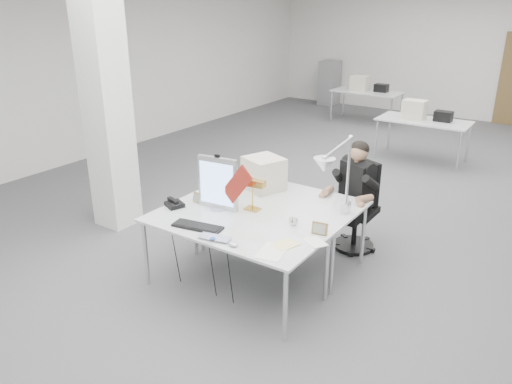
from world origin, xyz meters
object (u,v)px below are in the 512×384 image
beige_monitor (264,174)px  desk_main (233,226)px  monitor (218,183)px  seated_person (357,179)px  office_chair (357,204)px  architect_lamp (337,180)px  laptop (213,240)px  bankers_lamp (252,196)px  desk_phone (175,205)px

beige_monitor → desk_main: bearing=-52.5°
monitor → seated_person: bearing=45.6°
office_chair → architect_lamp: (0.17, -0.95, 0.62)m
beige_monitor → architect_lamp: size_ratio=0.46×
laptop → architect_lamp: (0.73, 1.02, 0.42)m
desk_main → laptop: 0.39m
laptop → beige_monitor: size_ratio=0.76×
laptop → bankers_lamp: size_ratio=0.96×
beige_monitor → architect_lamp: architect_lamp is taller
desk_main → office_chair: bearing=68.9°
desk_phone → beige_monitor: 1.10m
desk_main → bankers_lamp: bearing=97.9°
desk_phone → architect_lamp: (1.57, 0.61, 0.41)m
desk_main → bankers_lamp: (-0.06, 0.42, 0.17)m
office_chair → laptop: size_ratio=3.77×
monitor → beige_monitor: 0.75m
office_chair → seated_person: 0.33m
desk_main → seated_person: 1.66m
desk_main → seated_person: size_ratio=2.16×
desk_main → architect_lamp: (0.78, 0.64, 0.45)m
architect_lamp → office_chair: bearing=86.0°
seated_person → architect_lamp: size_ratio=0.96×
desk_phone → monitor: bearing=52.0°
seated_person → desk_phone: bearing=-109.5°
office_chair → beige_monitor: 1.15m
seated_person → office_chair: bearing=113.3°
laptop → beige_monitor: 1.42m
beige_monitor → architect_lamp: 1.16m
seated_person → beige_monitor: size_ratio=2.09×
desk_main → beige_monitor: size_ratio=4.50×
laptop → desk_phone: desk_phone is taller
monitor → architect_lamp: (1.16, 0.38, 0.15)m
desk_main → beige_monitor: (-0.29, 0.99, 0.20)m
laptop → beige_monitor: beige_monitor is taller
office_chair → monitor: size_ratio=2.05×
desk_phone → seated_person: bearing=70.2°
desk_main → monitor: 0.54m
beige_monitor → monitor: bearing=-75.6°
architect_lamp → laptop: bearing=-139.8°
seated_person → desk_phone: (-1.40, -1.52, -0.12)m
desk_main → architect_lamp: bearing=39.1°
seated_person → laptop: bearing=-83.0°
desk_main → architect_lamp: 1.10m
office_chair → bankers_lamp: 1.39m
office_chair → seated_person: seated_person is taller
monitor → desk_phone: (-0.41, -0.23, -0.26)m
office_chair → architect_lamp: bearing=-56.7°
beige_monitor → desk_phone: bearing=-96.2°
bankers_lamp → architect_lamp: 0.91m
office_chair → laptop: bearing=-82.6°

